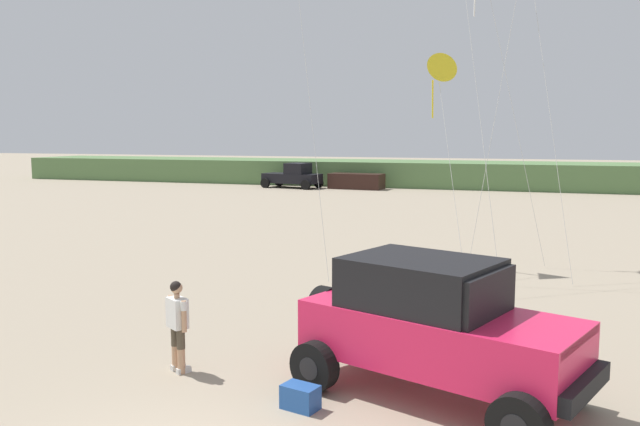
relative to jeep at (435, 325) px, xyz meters
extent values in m
cube|color=#567A47|center=(0.64, 43.44, -0.20)|extent=(90.00, 6.79, 2.01)
cube|color=#EA2151|center=(0.07, -0.02, -0.19)|extent=(4.76, 3.24, 0.90)
cube|color=#EA2151|center=(1.61, -0.59, 0.18)|extent=(1.62, 1.97, 0.12)
cube|color=black|center=(-0.26, 0.10, 0.66)|extent=(2.77, 2.44, 0.80)
cube|color=black|center=(0.86, -0.32, 0.62)|extent=(0.67, 1.60, 0.72)
cube|color=black|center=(2.21, -0.81, -0.46)|extent=(0.81, 1.76, 0.28)
cylinder|color=black|center=(-2.11, 0.78, -0.09)|extent=(0.55, 0.83, 0.77)
cylinder|color=black|center=(2.06, 0.34, -0.78)|extent=(0.89, 0.57, 0.84)
cylinder|color=black|center=(2.06, 0.34, -0.78)|extent=(0.47, 0.43, 0.38)
cylinder|color=black|center=(1.35, -1.59, -0.78)|extent=(0.89, 0.57, 0.84)
cylinder|color=black|center=(1.35, -1.59, -0.78)|extent=(0.47, 0.43, 0.38)
cylinder|color=black|center=(-1.22, 1.55, -0.78)|extent=(0.89, 0.57, 0.84)
cylinder|color=black|center=(-1.22, 1.55, -0.78)|extent=(0.47, 0.43, 0.38)
cylinder|color=black|center=(-1.93, -0.39, -0.78)|extent=(0.89, 0.57, 0.84)
cylinder|color=black|center=(-1.93, -0.39, -0.78)|extent=(0.47, 0.43, 0.38)
cylinder|color=tan|center=(-4.63, -0.28, -0.95)|extent=(0.14, 0.14, 0.49)
cylinder|color=#4C4233|center=(-4.63, -0.28, -0.56)|extent=(0.15, 0.15, 0.36)
cube|color=silver|center=(-4.61, -0.24, -1.15)|extent=(0.23, 0.28, 0.10)
cylinder|color=tan|center=(-4.44, -0.40, -0.95)|extent=(0.14, 0.14, 0.49)
cylinder|color=#4C4233|center=(-4.44, -0.40, -0.56)|extent=(0.15, 0.15, 0.36)
cube|color=silver|center=(-4.42, -0.36, -1.15)|extent=(0.23, 0.28, 0.10)
cube|color=silver|center=(-4.53, -0.34, -0.11)|extent=(0.48, 0.43, 0.54)
cylinder|color=tan|center=(-4.75, -0.20, -0.12)|extent=(0.09, 0.09, 0.56)
cylinder|color=silver|center=(-4.75, -0.20, 0.07)|extent=(0.11, 0.11, 0.16)
cylinder|color=tan|center=(-4.32, -0.47, -0.12)|extent=(0.09, 0.09, 0.56)
cylinder|color=silver|center=(-4.32, -0.47, 0.07)|extent=(0.11, 0.11, 0.16)
cylinder|color=tan|center=(-4.53, -0.34, 0.20)|extent=(0.10, 0.10, 0.08)
sphere|color=tan|center=(-4.53, -0.34, 0.34)|extent=(0.21, 0.21, 0.21)
sphere|color=black|center=(-4.54, -0.35, 0.36)|extent=(0.21, 0.21, 0.21)
cube|color=#23519E|center=(-1.91, -1.14, -1.01)|extent=(0.63, 0.49, 0.38)
cube|color=black|center=(-16.94, 37.99, -0.44)|extent=(4.86, 2.67, 0.76)
cube|color=black|center=(-16.40, 37.89, 0.36)|extent=(1.89, 2.05, 0.84)
cylinder|color=black|center=(-14.93, 38.70, -0.82)|extent=(0.79, 0.39, 0.76)
cylinder|color=black|center=(-15.30, 36.63, -0.82)|extent=(0.79, 0.39, 0.76)
cylinder|color=black|center=(-18.58, 39.34, -0.82)|extent=(0.79, 0.39, 0.76)
cylinder|color=black|center=(-18.94, 37.28, -0.82)|extent=(0.79, 0.39, 0.76)
cube|color=black|center=(-11.80, 38.59, -0.60)|extent=(4.34, 2.08, 1.20)
cylinder|color=silver|center=(-5.51, 9.27, 5.16)|extent=(2.90, 4.30, 12.63)
cone|color=yellow|center=(-1.63, 10.88, 4.99)|extent=(1.57, 1.25, 1.50)
cylinder|color=yellow|center=(-1.78, 10.88, 4.16)|extent=(0.05, 0.18, 1.20)
cylinder|color=silver|center=(-0.96, 9.38, 1.92)|extent=(1.36, 3.02, 6.15)
cylinder|color=silver|center=(1.56, 11.12, 5.00)|extent=(1.99, 4.31, 12.30)
cylinder|color=silver|center=(0.54, 9.52, 5.55)|extent=(1.80, 2.53, 13.41)
cylinder|color=silver|center=(0.64, 12.01, 3.92)|extent=(2.40, 1.24, 10.14)
cylinder|color=silver|center=(-0.41, 9.28, 5.30)|extent=(2.31, 5.08, 12.91)
camera|label=1|loc=(1.44, -10.23, 3.06)|focal=36.49mm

